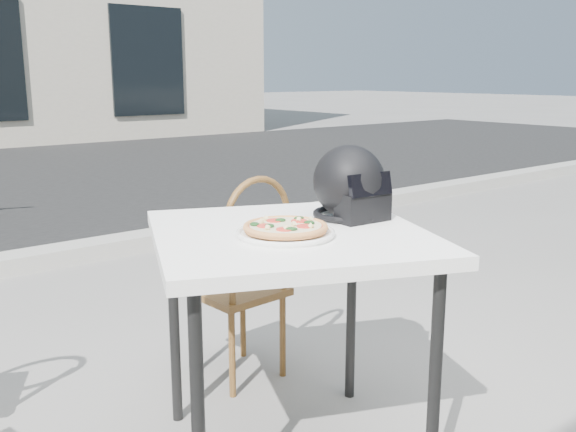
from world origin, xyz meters
TOP-DOWN VIEW (x-y plane):
  - curb at (0.00, 3.00)m, footprint 30.00×0.25m
  - cafe_table_main at (0.03, 0.11)m, footprint 1.14×1.14m
  - plate at (-0.03, 0.05)m, footprint 0.32×0.32m
  - pizza at (-0.03, 0.05)m, footprint 0.27×0.27m
  - helmet at (0.32, 0.12)m, footprint 0.27×0.28m
  - cafe_chair_main at (0.25, 0.68)m, footprint 0.38×0.38m

SIDE VIEW (x-z plane):
  - curb at x=0.00m, z-range 0.00..0.12m
  - cafe_chair_main at x=0.25m, z-range 0.05..0.97m
  - cafe_table_main at x=0.03m, z-range 0.34..1.16m
  - plate at x=-0.03m, z-range 0.82..0.84m
  - pizza at x=-0.03m, z-range 0.84..0.87m
  - helmet at x=0.32m, z-range 0.81..1.07m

